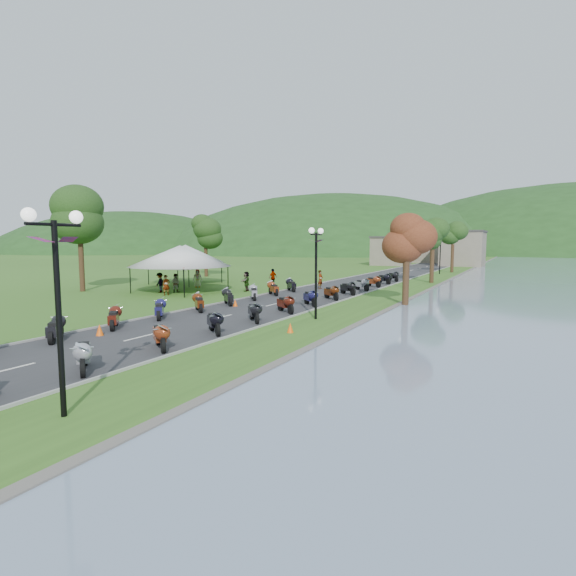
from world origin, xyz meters
The scene contains 14 objects.
road centered at (0.00, 40.00, 0.01)m, with size 7.00×120.00×0.02m, color #343437.
hills_backdrop centered at (0.00, 200.00, 0.00)m, with size 360.00×120.00×76.00m, color #285621, non-canonical shape.
far_building centered at (-2.00, 85.00, 2.50)m, with size 18.00×16.00×5.00m, color gray.
moto_row_left centered at (-2.64, 12.43, 0.55)m, with size 2.60×37.25×1.10m, color #331411, non-canonical shape.
moto_row_right centered at (2.44, 22.81, 0.55)m, with size 2.60×44.71×1.10m, color #331411, non-canonical shape.
streetlamp_near centered at (5.34, 2.33, 2.50)m, with size 1.40×1.40×5.00m, color black, non-canonical shape.
vendor_tent_main centered at (-10.99, 25.11, 2.00)m, with size 5.80×5.80×4.00m, color silver, non-canonical shape.
vendor_tent_side centered at (-15.78, 31.34, 2.00)m, with size 5.23×5.23×4.00m, color silver, non-canonical shape.
tree_park_left centered at (-18.84, 21.42, 5.52)m, with size 3.98×3.98×11.05m, color #2B521C, non-canonical shape.
tree_lakeside centered at (8.02, 26.14, 3.73)m, with size 2.68×2.68×7.45m, color #2B521C, non-canonical shape.
pedestrian_a centered at (-10.28, 22.60, 0.00)m, with size 0.60×0.44×1.65m, color slate.
pedestrian_b centered at (-11.12, 24.57, 0.00)m, with size 0.78×0.43×1.60m, color slate.
pedestrian_c centered at (-12.24, 23.91, 0.00)m, with size 1.10×0.45×1.70m, color slate.
traffic_cone_near centered at (-1.90, 9.31, 0.28)m, with size 0.35×0.35×0.55m, color #F2590C.
Camera 1 is at (15.21, -4.49, 4.29)m, focal length 28.00 mm.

